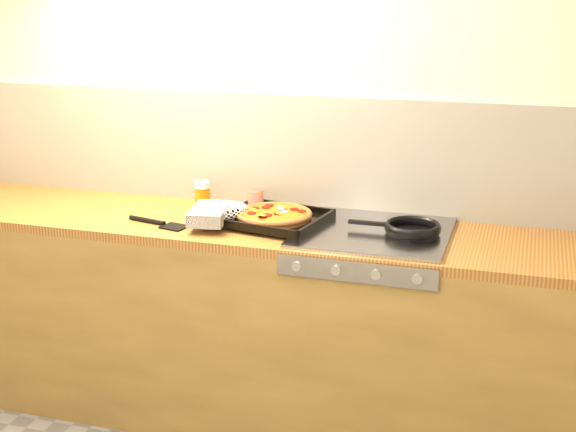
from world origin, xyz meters
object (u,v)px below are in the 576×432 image
(juice_glass, at_px, (203,194))
(tomato_can, at_px, (256,201))
(frying_pan, at_px, (411,229))
(pizza_on_tray, at_px, (257,215))

(juice_glass, bearing_deg, tomato_can, -2.52)
(tomato_can, bearing_deg, frying_pan, -12.19)
(pizza_on_tray, bearing_deg, frying_pan, 2.23)
(frying_pan, bearing_deg, pizza_on_tray, -177.77)
(pizza_on_tray, bearing_deg, tomato_can, 110.90)
(frying_pan, distance_m, tomato_can, 0.72)
(frying_pan, distance_m, juice_glass, 0.97)
(pizza_on_tray, height_order, tomato_can, tomato_can)
(juice_glass, bearing_deg, pizza_on_tray, -30.24)
(frying_pan, height_order, tomato_can, tomato_can)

